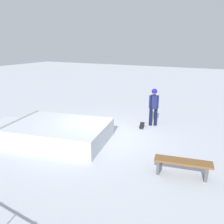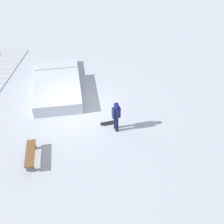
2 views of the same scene
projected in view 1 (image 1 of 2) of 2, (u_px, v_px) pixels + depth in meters
The scene contains 5 objects.
ground_plane at pixel (105, 137), 9.57m from camera, with size 60.00×60.00×0.00m, color #B2B7C1.
skate_ramp at pixel (49, 132), 9.20m from camera, with size 5.78×3.54×0.74m.
skater at pixel (154, 104), 10.60m from camera, with size 0.41×0.44×1.73m.
skateboard at pixel (142, 125), 10.68m from camera, with size 0.42×0.82×0.09m.
park_bench at pixel (183, 165), 6.66m from camera, with size 1.64×0.67×0.48m.
Camera 1 is at (-4.28, 7.80, 3.68)m, focal length 37.60 mm.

